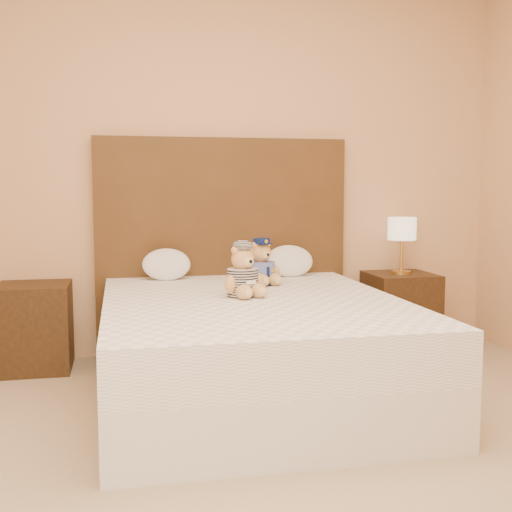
{
  "coord_description": "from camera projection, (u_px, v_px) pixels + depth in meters",
  "views": [
    {
      "loc": [
        -0.7,
        -2.21,
        1.15
      ],
      "look_at": [
        0.08,
        1.45,
        0.76
      ],
      "focal_mm": 45.0,
      "sensor_mm": 36.0,
      "label": 1
    }
  ],
  "objects": [
    {
      "name": "headboard",
      "position": [
        223.0,
        246.0,
        4.49
      ],
      "size": [
        1.75,
        0.08,
        1.5
      ],
      "primitive_type": "cube",
      "color": "#503118",
      "rests_on": "ground"
    },
    {
      "name": "bed",
      "position": [
        252.0,
        347.0,
        3.56
      ],
      "size": [
        1.6,
        2.0,
        0.55
      ],
      "color": "white",
      "rests_on": "ground"
    },
    {
      "name": "lamp",
      "position": [
        402.0,
        232.0,
        4.53
      ],
      "size": [
        0.2,
        0.2,
        0.4
      ],
      "color": "gold",
      "rests_on": "nightstand_right"
    },
    {
      "name": "teddy_prisoner",
      "position": [
        243.0,
        271.0,
        3.57
      ],
      "size": [
        0.34,
        0.33,
        0.29
      ],
      "primitive_type": null,
      "rotation": [
        0.0,
        0.0,
        0.4
      ],
      "color": "#C3864C",
      "rests_on": "bed"
    },
    {
      "name": "pillow_right",
      "position": [
        290.0,
        259.0,
        4.41
      ],
      "size": [
        0.33,
        0.21,
        0.23
      ],
      "primitive_type": "ellipsoid",
      "color": "white",
      "rests_on": "bed"
    },
    {
      "name": "teddy_police",
      "position": [
        262.0,
        262.0,
        4.01
      ],
      "size": [
        0.32,
        0.31,
        0.29
      ],
      "primitive_type": null,
      "rotation": [
        0.0,
        0.0,
        0.34
      ],
      "color": "#C3864C",
      "rests_on": "bed"
    },
    {
      "name": "room_walls",
      "position": [
        288.0,
        31.0,
        2.67
      ],
      "size": [
        4.04,
        4.52,
        2.72
      ],
      "color": "tan",
      "rests_on": "ground"
    },
    {
      "name": "ground",
      "position": [
        316.0,
        495.0,
        2.42
      ],
      "size": [
        4.0,
        4.5,
        0.0
      ],
      "primitive_type": "cube",
      "color": "tan",
      "rests_on": "ground"
    },
    {
      "name": "pillow_left",
      "position": [
        166.0,
        263.0,
        4.24
      ],
      "size": [
        0.32,
        0.21,
        0.23
      ],
      "primitive_type": "ellipsoid",
      "color": "white",
      "rests_on": "bed"
    },
    {
      "name": "nightstand_right",
      "position": [
        400.0,
        311.0,
        4.59
      ],
      "size": [
        0.45,
        0.45,
        0.55
      ],
      "primitive_type": "cube",
      "color": "#382512",
      "rests_on": "ground"
    },
    {
      "name": "nightstand_left",
      "position": [
        34.0,
        327.0,
        4.08
      ],
      "size": [
        0.45,
        0.45,
        0.55
      ],
      "primitive_type": "cube",
      "color": "#382512",
      "rests_on": "ground"
    }
  ]
}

